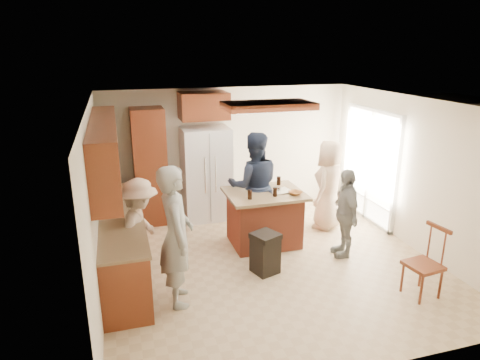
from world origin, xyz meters
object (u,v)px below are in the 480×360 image
object	(u,v)px
spindle_chair	(424,265)
refrigerator	(206,174)
person_front_left	(176,236)
person_behind_right	(329,185)
person_side_right	(345,213)
person_behind_left	(254,186)
person_counter	(140,230)
trash_bin	(265,253)
kitchen_island	(264,218)

from	to	relation	value
spindle_chair	refrigerator	bearing A→B (deg)	121.93
person_front_left	refrigerator	distance (m)	2.94
person_behind_right	person_side_right	world-z (taller)	person_behind_right
person_behind_left	person_counter	distance (m)	2.23
person_behind_left	trash_bin	xyz separation A→B (m)	(-0.24, -1.28, -0.63)
person_front_left	spindle_chair	bearing A→B (deg)	-101.50
person_side_right	refrigerator	bearing A→B (deg)	-130.68
person_behind_left	spindle_chair	distance (m)	2.99
trash_bin	spindle_chair	xyz separation A→B (m)	(1.85, -1.19, 0.13)
person_front_left	person_behind_right	bearing A→B (deg)	-58.86
person_behind_left	person_behind_right	bearing A→B (deg)	-169.69
person_behind_left	trash_bin	world-z (taller)	person_behind_left
person_behind_left	kitchen_island	world-z (taller)	person_behind_left
person_front_left	person_counter	distance (m)	0.85
person_counter	kitchen_island	size ratio (longest dim) A/B	1.19
person_front_left	kitchen_island	distance (m)	2.19
person_front_left	spindle_chair	xyz separation A→B (m)	(3.21, -0.80, -0.49)
spindle_chair	kitchen_island	bearing A→B (deg)	125.73
person_front_left	person_behind_left	size ratio (longest dim) A/B	1.00
refrigerator	person_behind_right	bearing A→B (deg)	-28.34
refrigerator	trash_bin	world-z (taller)	refrigerator
person_front_left	refrigerator	xyz separation A→B (m)	(0.98, 2.77, -0.04)
person_behind_right	kitchen_island	size ratio (longest dim) A/B	1.29
person_behind_right	trash_bin	world-z (taller)	person_behind_right
kitchen_island	spindle_chair	distance (m)	2.62
person_front_left	kitchen_island	world-z (taller)	person_front_left
person_counter	person_side_right	bearing A→B (deg)	-73.01
person_side_right	kitchen_island	world-z (taller)	person_side_right
person_behind_right	kitchen_island	world-z (taller)	person_behind_right
person_front_left	person_behind_left	distance (m)	2.31
person_behind_right	trash_bin	distance (m)	2.17
person_counter	spindle_chair	world-z (taller)	person_counter
person_behind_right	trash_bin	size ratio (longest dim) A/B	2.63
person_side_right	spindle_chair	xyz separation A→B (m)	(0.43, -1.37, -0.27)
refrigerator	kitchen_island	bearing A→B (deg)	-64.32
person_side_right	person_counter	world-z (taller)	person_counter
person_counter	refrigerator	world-z (taller)	refrigerator
person_behind_left	spindle_chair	world-z (taller)	person_behind_left
person_behind_left	kitchen_island	bearing A→B (deg)	113.38
kitchen_island	trash_bin	xyz separation A→B (m)	(-0.31, -0.94, -0.16)
kitchen_island	trash_bin	distance (m)	1.01
person_counter	trash_bin	xyz separation A→B (m)	(1.77, -0.33, -0.44)
person_front_left	person_behind_left	bearing A→B (deg)	-41.21
person_side_right	person_counter	size ratio (longest dim) A/B	0.95
person_side_right	person_counter	xyz separation A→B (m)	(-3.18, 0.15, 0.04)
refrigerator	kitchen_island	xyz separation A→B (m)	(0.69, -1.44, -0.43)
person_behind_left	spindle_chair	xyz separation A→B (m)	(1.61, -2.47, -0.49)
spindle_chair	trash_bin	bearing A→B (deg)	147.28
person_side_right	spindle_chair	size ratio (longest dim) A/B	1.46
person_front_left	person_behind_left	world-z (taller)	person_behind_left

